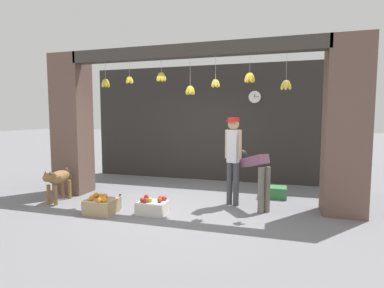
# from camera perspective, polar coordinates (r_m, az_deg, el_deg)

# --- Properties ---
(ground_plane) EXTENTS (60.00, 60.00, 0.00)m
(ground_plane) POSITION_cam_1_polar(r_m,az_deg,el_deg) (5.91, -1.01, -11.65)
(ground_plane) COLOR slate
(shop_back_wall) EXTENTS (6.87, 0.12, 3.07)m
(shop_back_wall) POSITION_cam_1_polar(r_m,az_deg,el_deg) (8.07, 4.23, 3.93)
(shop_back_wall) COLOR #2D2B28
(shop_back_wall) RESTS_ON ground_plane
(shop_pillar_left) EXTENTS (0.70, 0.60, 3.07)m
(shop_pillar_left) POSITION_cam_1_polar(r_m,az_deg,el_deg) (7.25, -21.86, 3.42)
(shop_pillar_left) COLOR brown
(shop_pillar_left) RESTS_ON ground_plane
(shop_pillar_right) EXTENTS (0.70, 0.60, 3.07)m
(shop_pillar_right) POSITION_cam_1_polar(r_m,az_deg,el_deg) (5.81, 27.25, 2.86)
(shop_pillar_right) COLOR brown
(shop_pillar_right) RESTS_ON ground_plane
(storefront_awning) EXTENTS (4.97, 0.27, 0.95)m
(storefront_awning) POSITION_cam_1_polar(r_m,az_deg,el_deg) (5.89, -0.74, 16.82)
(storefront_awning) COLOR #3D3833
(dog) EXTENTS (0.31, 0.90, 0.69)m
(dog) POSITION_cam_1_polar(r_m,az_deg,el_deg) (6.61, -24.19, -6.12)
(dog) COLOR olive
(dog) RESTS_ON ground_plane
(shopkeeper) EXTENTS (0.33, 0.30, 1.71)m
(shopkeeper) POSITION_cam_1_polar(r_m,az_deg,el_deg) (5.80, 7.84, -1.79)
(shopkeeper) COLOR #424247
(shopkeeper) RESTS_ON ground_plane
(worker_stooping) EXTENTS (0.66, 0.68, 1.07)m
(worker_stooping) POSITION_cam_1_polar(r_m,az_deg,el_deg) (5.68, 12.10, -5.06)
(worker_stooping) COLOR #6B665B
(worker_stooping) RESTS_ON ground_plane
(fruit_crate_oranges) EXTENTS (0.52, 0.43, 0.34)m
(fruit_crate_oranges) POSITION_cam_1_polar(r_m,az_deg,el_deg) (5.66, -16.92, -11.13)
(fruit_crate_oranges) COLOR tan
(fruit_crate_oranges) RESTS_ON ground_plane
(fruit_crate_apples) EXTENTS (0.49, 0.38, 0.30)m
(fruit_crate_apples) POSITION_cam_1_polar(r_m,az_deg,el_deg) (5.47, -7.61, -11.76)
(fruit_crate_apples) COLOR silver
(fruit_crate_apples) RESTS_ON ground_plane
(produce_box_green) EXTENTS (0.54, 0.37, 0.24)m
(produce_box_green) POSITION_cam_1_polar(r_m,az_deg,el_deg) (6.67, 15.26, -8.83)
(produce_box_green) COLOR #387A42
(produce_box_green) RESTS_ON ground_plane
(water_bottle) EXTENTS (0.07, 0.07, 0.28)m
(water_bottle) POSITION_cam_1_polar(r_m,az_deg,el_deg) (5.85, -13.49, -10.67)
(water_bottle) COLOR silver
(water_bottle) RESTS_ON ground_plane
(wall_clock) EXTENTS (0.33, 0.03, 0.33)m
(wall_clock) POSITION_cam_1_polar(r_m,az_deg,el_deg) (7.85, 11.85, 8.77)
(wall_clock) COLOR black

